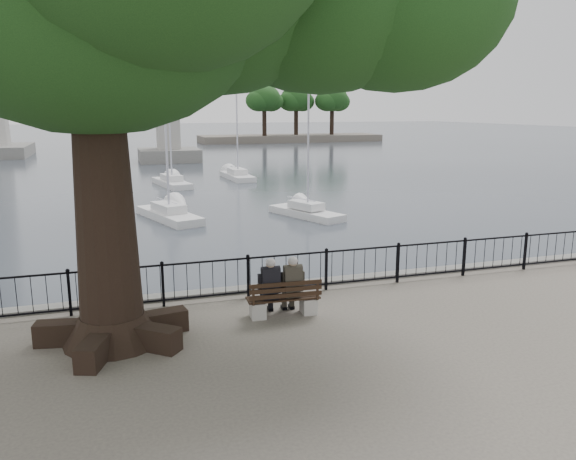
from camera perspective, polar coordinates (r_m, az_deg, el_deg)
name	(u,v)px	position (r m, az deg, el deg)	size (l,w,h in m)	color
harbor	(282,306)	(14.50, -0.60, -7.73)	(260.00, 260.00, 1.20)	#64625D
railing	(288,272)	(13.72, 0.00, -4.25)	(22.06, 0.06, 1.00)	black
bench	(284,303)	(12.36, -0.44, -7.43)	(1.62, 0.56, 0.84)	gray
person_left	(269,289)	(12.28, -1.90, -5.99)	(0.40, 0.67, 1.34)	black
person_right	(291,287)	(12.39, 0.34, -5.81)	(0.40, 0.67, 1.34)	#282620
lion_monument	(168,140)	(60.35, -12.05, 8.96)	(6.07, 6.07, 8.94)	#64625D
sailboat_b	(169,213)	(28.70, -12.01, 1.70)	(2.96, 5.40, 10.80)	silver
sailboat_c	(306,211)	(28.80, 1.85, 1.93)	(2.90, 4.79, 8.71)	silver
sailboat_f	(172,182)	(41.17, -11.73, 4.84)	(2.44, 5.49, 10.45)	silver
sailboat_g	(237,175)	(44.51, -5.19, 5.57)	(1.82, 5.43, 9.98)	silver
sailboat_h	(103,166)	(53.50, -18.25, 6.20)	(3.05, 4.77, 11.38)	silver
far_shore	(294,117)	(94.24, 0.66, 11.39)	(30.00, 8.60, 9.18)	#555048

